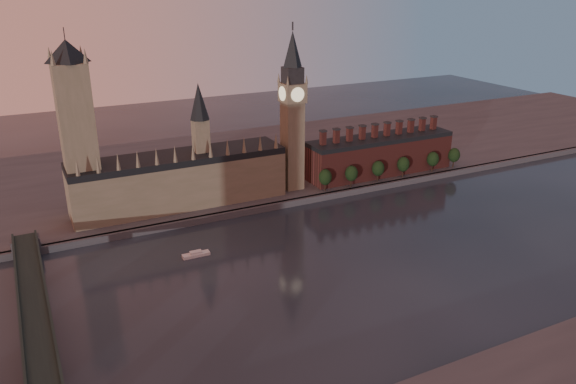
# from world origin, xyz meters

# --- Properties ---
(ground) EXTENTS (900.00, 900.00, 0.00)m
(ground) POSITION_xyz_m (0.00, 0.00, 0.00)
(ground) COLOR black
(ground) RESTS_ON ground
(north_bank) EXTENTS (900.00, 182.00, 4.00)m
(north_bank) POSITION_xyz_m (0.00, 178.04, 2.00)
(north_bank) COLOR #4B4B50
(north_bank) RESTS_ON ground
(palace_of_westminster) EXTENTS (130.00, 30.30, 74.00)m
(palace_of_westminster) POSITION_xyz_m (-64.41, 114.91, 21.63)
(palace_of_westminster) COLOR #7E6F5A
(palace_of_westminster) RESTS_ON north_bank
(victoria_tower) EXTENTS (24.00, 24.00, 108.00)m
(victoria_tower) POSITION_xyz_m (-120.00, 115.00, 59.09)
(victoria_tower) COLOR #7E6F5A
(victoria_tower) RESTS_ON north_bank
(big_ben) EXTENTS (15.00, 15.00, 107.00)m
(big_ben) POSITION_xyz_m (10.00, 110.00, 56.83)
(big_ben) COLOR #7E6F5A
(big_ben) RESTS_ON north_bank
(chimney_block) EXTENTS (110.00, 25.00, 37.00)m
(chimney_block) POSITION_xyz_m (80.00, 110.00, 17.82)
(chimney_block) COLOR maroon
(chimney_block) RESTS_ON north_bank
(embankment_tree_0) EXTENTS (8.60, 8.60, 14.88)m
(embankment_tree_0) POSITION_xyz_m (26.79, 95.11, 13.47)
(embankment_tree_0) COLOR black
(embankment_tree_0) RESTS_ON north_bank
(embankment_tree_1) EXTENTS (8.60, 8.60, 14.88)m
(embankment_tree_1) POSITION_xyz_m (46.29, 93.87, 13.47)
(embankment_tree_1) COLOR black
(embankment_tree_1) RESTS_ON north_bank
(embankment_tree_2) EXTENTS (8.60, 8.60, 14.88)m
(embankment_tree_2) POSITION_xyz_m (68.36, 94.59, 13.47)
(embankment_tree_2) COLOR black
(embankment_tree_2) RESTS_ON north_bank
(embankment_tree_3) EXTENTS (8.60, 8.60, 14.88)m
(embankment_tree_3) POSITION_xyz_m (89.71, 94.50, 13.47)
(embankment_tree_3) COLOR black
(embankment_tree_3) RESTS_ON north_bank
(embankment_tree_4) EXTENTS (8.60, 8.60, 14.88)m
(embankment_tree_4) POSITION_xyz_m (116.30, 94.76, 13.47)
(embankment_tree_4) COLOR black
(embankment_tree_4) RESTS_ON north_bank
(embankment_tree_5) EXTENTS (8.60, 8.60, 14.88)m
(embankment_tree_5) POSITION_xyz_m (136.70, 95.36, 13.47)
(embankment_tree_5) COLOR black
(embankment_tree_5) RESTS_ON north_bank
(westminster_bridge) EXTENTS (14.00, 200.00, 11.55)m
(westminster_bridge) POSITION_xyz_m (-155.00, -2.70, 7.44)
(westminster_bridge) COLOR black
(westminster_bridge) RESTS_ON ground
(river_boat) EXTENTS (14.34, 4.32, 2.85)m
(river_boat) POSITION_xyz_m (-76.43, 50.32, 1.09)
(river_boat) COLOR silver
(river_boat) RESTS_ON ground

